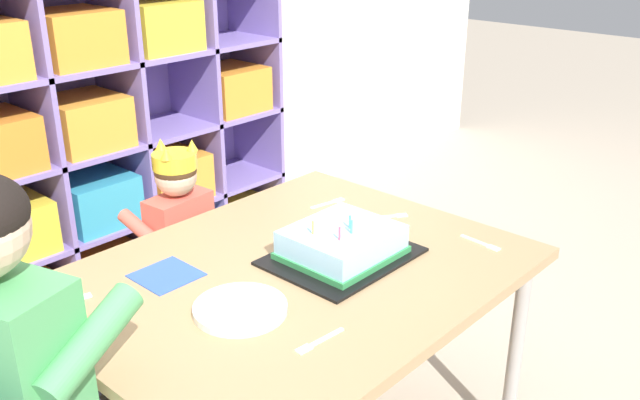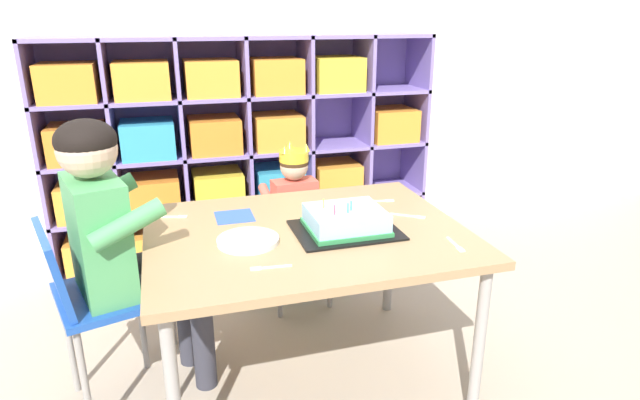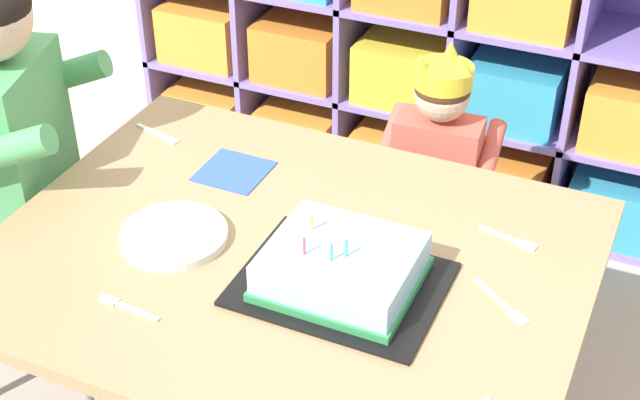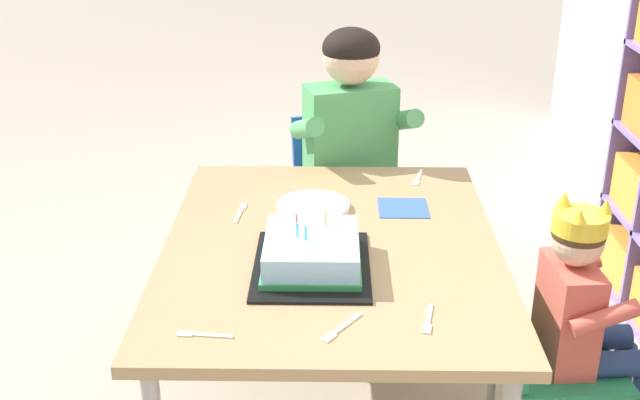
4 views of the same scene
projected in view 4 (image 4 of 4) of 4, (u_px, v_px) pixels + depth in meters
activity_table at (331, 260)px, 2.17m from camera, size 1.15×0.90×0.64m
classroom_chair_blue at (538, 359)px, 2.15m from camera, size 0.34×0.36×0.57m
child_with_crown at (583, 308)px, 2.09m from camera, size 0.31×0.31×0.81m
classroom_chair_adult_side at (344, 193)px, 2.91m from camera, size 0.43×0.44×0.73m
adult_helper_seated at (355, 150)px, 2.73m from camera, size 0.47×0.46×1.07m
birthday_cake_on_tray at (311, 254)px, 2.01m from camera, size 0.37×0.29×0.12m
paper_plate_stack at (312, 206)px, 2.35m from camera, size 0.21×0.21×0.02m
paper_napkin_square at (402, 208)px, 2.36m from camera, size 0.14×0.14×0.00m
fork_at_table_front_edge at (417, 178)px, 2.57m from camera, size 0.13×0.05×0.00m
fork_near_cake_tray at (240, 212)px, 2.33m from camera, size 0.13×0.03×0.00m
fork_by_napkin at (200, 335)px, 1.73m from camera, size 0.03×0.12×0.00m
fork_near_child_seat at (339, 329)px, 1.75m from camera, size 0.12×0.09×0.00m
fork_beside_plate_stack at (427, 321)px, 1.78m from camera, size 0.12×0.04×0.00m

